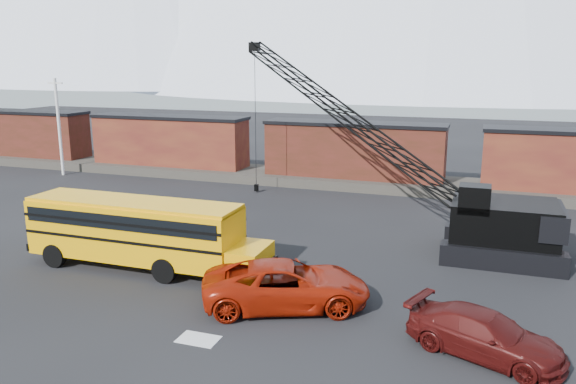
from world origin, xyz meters
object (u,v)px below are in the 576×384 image
(red_pickup, at_px, (286,285))
(crawler_crane, at_px, (344,114))
(school_bus, at_px, (141,231))
(maroon_suv, at_px, (485,335))

(red_pickup, distance_m, crawler_crane, 14.28)
(school_bus, xyz_separation_m, maroon_suv, (14.85, -3.13, -1.06))
(crawler_crane, bearing_deg, red_pickup, -85.44)
(crawler_crane, bearing_deg, maroon_suv, -60.39)
(school_bus, bearing_deg, maroon_suv, -11.92)
(red_pickup, bearing_deg, school_bus, 54.52)
(red_pickup, relative_size, maroon_suv, 1.28)
(school_bus, distance_m, red_pickup, 7.82)
(school_bus, height_order, crawler_crane, crawler_crane)
(school_bus, distance_m, crawler_crane, 13.96)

